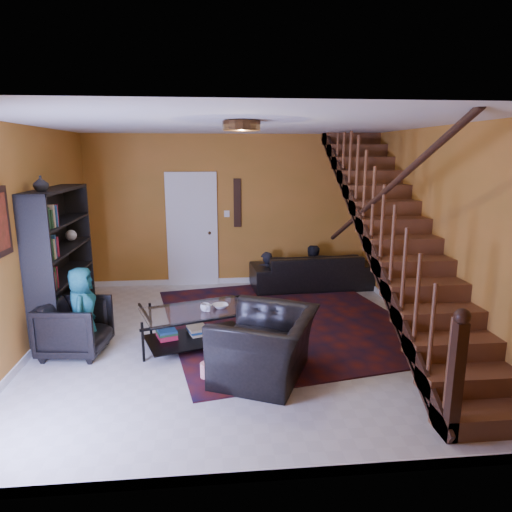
{
  "coord_description": "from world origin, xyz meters",
  "views": [
    {
      "loc": [
        -0.33,
        -5.76,
        2.46
      ],
      "look_at": [
        0.27,
        0.4,
        1.06
      ],
      "focal_mm": 32.0,
      "sensor_mm": 36.0,
      "label": 1
    }
  ],
  "objects_px": {
    "armchair_right": "(265,346)",
    "coffee_table": "(197,325)",
    "bookshelf": "(62,264)",
    "sofa": "(312,271)",
    "armchair_left": "(75,328)"
  },
  "relations": [
    {
      "from": "bookshelf",
      "to": "coffee_table",
      "type": "height_order",
      "value": "bookshelf"
    },
    {
      "from": "bookshelf",
      "to": "armchair_right",
      "type": "xyz_separation_m",
      "value": [
        2.63,
        -1.68,
        -0.59
      ]
    },
    {
      "from": "bookshelf",
      "to": "sofa",
      "type": "height_order",
      "value": "bookshelf"
    },
    {
      "from": "coffee_table",
      "to": "bookshelf",
      "type": "bearing_deg",
      "value": 156.69
    },
    {
      "from": "bookshelf",
      "to": "sofa",
      "type": "xyz_separation_m",
      "value": [
        3.9,
        1.7,
        -0.64
      ]
    },
    {
      "from": "bookshelf",
      "to": "armchair_right",
      "type": "bearing_deg",
      "value": -32.5
    },
    {
      "from": "coffee_table",
      "to": "armchair_left",
      "type": "bearing_deg",
      "value": -178.33
    },
    {
      "from": "armchair_right",
      "to": "coffee_table",
      "type": "xyz_separation_m",
      "value": [
        -0.78,
        0.88,
        -0.08
      ]
    },
    {
      "from": "sofa",
      "to": "coffee_table",
      "type": "bearing_deg",
      "value": 46.89
    },
    {
      "from": "sofa",
      "to": "bookshelf",
      "type": "bearing_deg",
      "value": 19.8
    },
    {
      "from": "armchair_left",
      "to": "armchair_right",
      "type": "distance_m",
      "value": 2.43
    },
    {
      "from": "armchair_right",
      "to": "coffee_table",
      "type": "relative_size",
      "value": 0.76
    },
    {
      "from": "sofa",
      "to": "armchair_right",
      "type": "height_order",
      "value": "armchair_right"
    },
    {
      "from": "armchair_right",
      "to": "armchair_left",
      "type": "bearing_deg",
      "value": -85.97
    },
    {
      "from": "armchair_left",
      "to": "armchair_right",
      "type": "relative_size",
      "value": 0.66
    }
  ]
}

